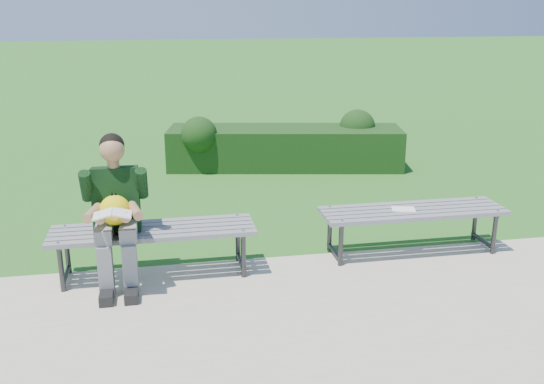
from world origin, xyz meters
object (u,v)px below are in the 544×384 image
bench_right (413,214)px  seated_boy (116,208)px  hedge (285,145)px  paper_sheet (403,209)px  bench_left (153,234)px

bench_right → seated_boy: 2.81m
hedge → paper_sheet: bearing=-83.0°
paper_sheet → seated_boy: bearing=-176.2°
bench_left → bench_right: bearing=1.9°
bench_left → seated_boy: bearing=-162.1°
hedge → bench_right: (0.54, -3.54, 0.08)m
seated_boy → bench_left: bearing=17.9°
bench_right → paper_sheet: 0.12m
hedge → seated_boy: 4.36m
bench_left → seated_boy: seated_boy is taller
bench_right → bench_left: bearing=-178.1°
paper_sheet → bench_left: bearing=-178.0°
bench_right → paper_sheet: (-0.10, -0.00, 0.06)m
seated_boy → hedge: bearing=58.8°
bench_right → seated_boy: seated_boy is taller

